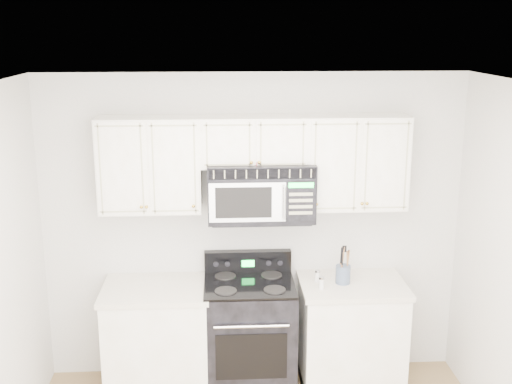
{
  "coord_description": "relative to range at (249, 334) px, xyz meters",
  "views": [
    {
      "loc": [
        -0.27,
        -3.39,
        2.95
      ],
      "look_at": [
        0.0,
        1.3,
        1.73
      ],
      "focal_mm": 45.0,
      "sensor_mm": 36.0,
      "label": 1
    }
  ],
  "objects": [
    {
      "name": "range",
      "position": [
        0.0,
        0.0,
        0.0
      ],
      "size": [
        0.73,
        0.67,
        1.11
      ],
      "color": "black",
      "rests_on": "ground"
    },
    {
      "name": "shaker_pepper",
      "position": [
        0.57,
        -0.12,
        0.49
      ],
      "size": [
        0.04,
        0.04,
        0.1
      ],
      "color": "silver",
      "rests_on": "base_cabinet_right"
    },
    {
      "name": "upper_cabinets",
      "position": [
        0.05,
        0.14,
        1.45
      ],
      "size": [
        2.44,
        0.37,
        0.75
      ],
      "color": "white",
      "rests_on": "ground"
    },
    {
      "name": "base_cabinet_right",
      "position": [
        0.85,
        -0.0,
        -0.06
      ],
      "size": [
        0.86,
        0.65,
        0.92
      ],
      "color": "white",
      "rests_on": "ground"
    },
    {
      "name": "room",
      "position": [
        0.05,
        -1.44,
        0.82
      ],
      "size": [
        3.51,
        3.51,
        2.61
      ],
      "color": "brown",
      "rests_on": "ground"
    },
    {
      "name": "utensil_crock",
      "position": [
        0.76,
        -0.01,
        0.52
      ],
      "size": [
        0.12,
        0.12,
        0.32
      ],
      "color": "#445572",
      "rests_on": "base_cabinet_right"
    },
    {
      "name": "shaker_salt",
      "position": [
        0.56,
        0.03,
        0.49
      ],
      "size": [
        0.04,
        0.04,
        0.1
      ],
      "color": "silver",
      "rests_on": "base_cabinet_right"
    },
    {
      "name": "microwave",
      "position": [
        0.1,
        0.09,
        1.2
      ],
      "size": [
        0.84,
        0.47,
        0.46
      ],
      "color": "black",
      "rests_on": "ground"
    },
    {
      "name": "base_cabinet_left",
      "position": [
        -0.75,
        -0.0,
        -0.06
      ],
      "size": [
        0.86,
        0.65,
        0.92
      ],
      "color": "white",
      "rests_on": "ground"
    }
  ]
}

